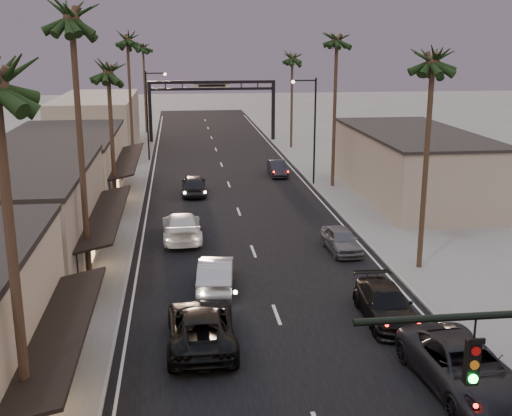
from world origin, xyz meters
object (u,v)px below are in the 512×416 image
object	(u,v)px
palm_rc	(292,54)
curbside_black	(386,304)
palm_ra	(434,53)
streetlight_right	(312,123)
palm_far	(143,44)
palm_lc	(108,65)
streetlight_left	(150,108)
oncoming_silver	(216,274)
curbside_near	(464,367)
palm_ld	(127,35)
oncoming_pickup	(201,327)
palm_rb	(337,35)
palm_lb	(71,8)
arch	(212,95)

from	to	relation	value
palm_rc	curbside_black	xyz separation A→B (m)	(-3.90, -46.14, -9.72)
palm_ra	curbside_black	distance (m)	12.93
streetlight_right	palm_far	world-z (taller)	palm_far
palm_lc	palm_far	bearing A→B (deg)	89.59
streetlight_left	curbside_black	xyz separation A→B (m)	(11.63, -40.14, -4.58)
oncoming_silver	curbside_near	world-z (taller)	curbside_near
streetlight_left	palm_far	bearing A→B (deg)	93.95
streetlight_right	palm_lc	size ratio (longest dim) A/B	0.74
streetlight_left	palm_ld	xyz separation A→B (m)	(-1.68, -3.00, 7.09)
palm_lc	palm_rc	bearing A→B (deg)	58.44
streetlight_left	palm_lc	world-z (taller)	palm_lc
palm_ra	palm_rc	world-z (taller)	palm_ra
palm_rc	oncoming_pickup	distance (m)	50.00
palm_lc	palm_ld	xyz separation A→B (m)	(0.00, 19.00, 1.95)
palm_ra	palm_rc	size ratio (longest dim) A/B	1.08
palm_ld	palm_ra	size ratio (longest dim) A/B	1.08
palm_ld	curbside_near	bearing A→B (deg)	-71.74
curbside_near	palm_far	bearing A→B (deg)	97.28
streetlight_right	curbside_black	xyz separation A→B (m)	(-2.22, -27.14, -4.58)
streetlight_right	palm_rb	distance (m)	7.35
streetlight_right	palm_lb	world-z (taller)	palm_lb
streetlight_right	oncoming_silver	world-z (taller)	streetlight_right
palm_ld	oncoming_pickup	size ratio (longest dim) A/B	2.42
streetlight_right	palm_rb	world-z (taller)	palm_rb
palm_ra	palm_far	xyz separation A→B (m)	(-16.90, 54.00, 0.00)
palm_rc	palm_far	size ratio (longest dim) A/B	0.92
arch	palm_ra	size ratio (longest dim) A/B	1.15
palm_lc	oncoming_silver	xyz separation A→B (m)	(6.06, -13.50, -9.68)
oncoming_pickup	curbside_black	distance (m)	8.32
palm_ld	arch	bearing A→B (deg)	60.17
palm_lb	palm_ld	size ratio (longest dim) A/B	1.07
curbside_near	palm_lc	bearing A→B (deg)	115.94
palm_lb	curbside_near	distance (m)	21.47
streetlight_left	palm_lc	size ratio (longest dim) A/B	0.74
streetlight_right	palm_ra	size ratio (longest dim) A/B	0.68
palm_lc	palm_ra	bearing A→B (deg)	-34.90
palm_rc	palm_far	bearing A→B (deg)	140.36
streetlight_left	palm_rb	distance (m)	22.07
oncoming_silver	curbside_near	size ratio (longest dim) A/B	0.77
palm_far	curbside_black	size ratio (longest dim) A/B	2.57
palm_rc	oncoming_pickup	xyz separation A→B (m)	(-12.10, -47.55, -9.65)
arch	palm_lb	distance (m)	49.39
palm_rc	curbside_black	world-z (taller)	palm_rc
palm_rc	palm_lc	bearing A→B (deg)	-121.56
palm_ra	streetlight_right	bearing A→B (deg)	94.57
arch	oncoming_pickup	xyz separation A→B (m)	(-3.50, -53.55, -4.72)
oncoming_silver	oncoming_pickup	bearing A→B (deg)	86.80
palm_rb	oncoming_silver	distance (m)	26.86
palm_rc	palm_far	world-z (taller)	palm_far
curbside_near	arch	bearing A→B (deg)	90.91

